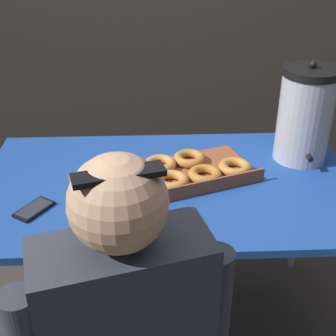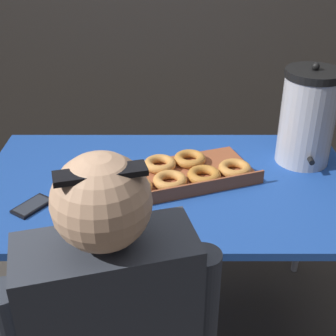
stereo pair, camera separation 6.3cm
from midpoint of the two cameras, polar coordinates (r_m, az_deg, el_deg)
ground_plane at (r=2.19m, az=-0.77°, el=-18.54°), size 12.00×12.00×0.00m
folding_table at (r=1.74m, az=-0.92°, el=-3.04°), size 1.38×0.81×0.74m
donut_box at (r=1.71m, az=-1.84°, el=-1.05°), size 0.72×0.49×0.05m
coffee_urn at (r=1.87m, az=15.43°, el=6.27°), size 0.21×0.24×0.40m
cell_phone at (r=1.63m, az=-17.08°, el=-4.84°), size 0.13×0.15×0.01m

